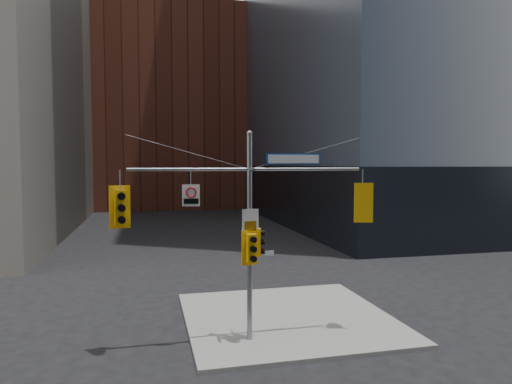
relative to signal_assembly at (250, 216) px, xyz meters
name	(u,v)px	position (x,y,z in m)	size (l,w,h in m)	color
ground	(264,368)	(0.00, -1.99, -4.42)	(160.00, 160.00, 0.00)	black
sidewalk_corner	(288,318)	(2.00, 2.01, -4.34)	(8.00, 8.00, 0.15)	gray
podium_ne	(434,192)	(28.00, 30.01, -1.42)	(36.40, 36.40, 6.00)	black
brick_midrise	(169,113)	(0.00, 56.01, 9.58)	(26.00, 20.00, 28.00)	brown
signal_assembly	(250,216)	(0.00, 0.00, 0.00)	(8.00, 0.80, 7.30)	gray
traffic_light_west_arm	(121,207)	(-4.20, 0.01, 0.38)	(0.66, 0.58, 1.38)	#FFB70D
traffic_light_east_arm	(362,202)	(4.16, 0.00, 0.38)	(0.67, 0.61, 1.41)	#FFB70D
traffic_light_pole_side	(259,242)	(0.32, 0.00, -0.91)	(0.41, 0.35, 0.94)	#FFB70D
traffic_light_pole_front	(251,248)	(0.00, -0.27, -1.06)	(0.57, 0.50, 1.20)	#FFB70D
street_sign_blade	(294,159)	(1.56, 0.00, 1.93)	(1.97, 0.12, 0.38)	navy
regulatory_sign_arm	(191,195)	(-1.97, -0.02, 0.76)	(0.58, 0.11, 0.72)	silver
regulatory_sign_pole	(250,220)	(0.00, -0.11, -0.14)	(0.57, 0.05, 0.74)	silver
street_blade_ew	(262,254)	(0.45, 0.01, -1.31)	(0.84, 0.11, 0.17)	silver
street_blade_ns	(247,261)	(0.00, 0.46, -1.63)	(0.07, 0.71, 0.14)	#145926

